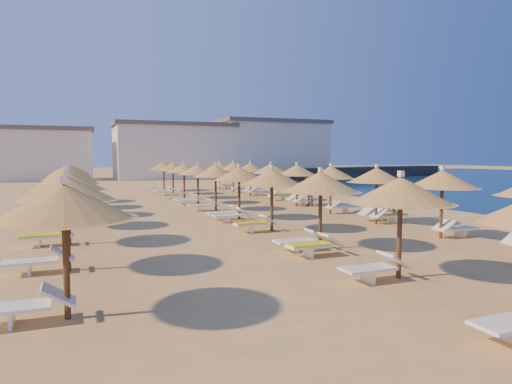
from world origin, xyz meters
name	(u,v)px	position (x,y,z in m)	size (l,w,h in m)	color
ground	(327,231)	(0.00, 0.00, 0.00)	(220.00, 220.00, 0.00)	tan
jetty	(363,172)	(28.80, 38.41, 0.75)	(30.00, 4.00, 1.50)	black
hotel_blocks	(173,151)	(3.35, 45.67, 3.70)	(47.63, 10.35, 8.10)	white
parasol_row_east	(331,173)	(2.95, 4.64, 2.08)	(2.59, 40.28, 2.60)	brown
parasol_row_west	(239,175)	(-2.01, 4.64, 2.08)	(2.59, 40.28, 2.60)	brown
parasol_row_inland	(68,177)	(-9.40, 4.64, 2.08)	(2.59, 25.20, 2.60)	brown
loungers	(253,211)	(-1.33, 4.58, 0.34)	(15.43, 39.22, 0.66)	white
beachgoer_b	(391,199)	(4.48, 1.83, 0.96)	(0.94, 0.73, 1.92)	tan
beachgoer_c	(310,192)	(3.71, 8.20, 0.84)	(0.98, 0.41, 1.68)	tan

